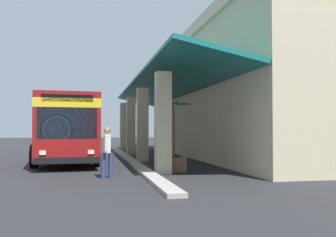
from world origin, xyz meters
The scene contains 6 objects.
ground centered at (0.00, 8.00, 0.00)m, with size 120.00×120.00×0.00m, color #262628.
curb_strip centered at (-1.55, 4.31, 0.06)m, with size 27.27×0.50×0.12m, color #9E998E.
plaza_building centered at (-1.55, 13.94, 3.69)m, with size 23.03×15.69×7.37m.
transit_bus centered at (0.13, 1.00, 1.85)m, with size 11.38×3.45×3.34m.
pedestrian centered at (7.80, 2.86, 0.96)m, with size 0.68×0.42×1.70m.
potted_palm centered at (6.34, 5.43, 0.64)m, with size 1.76×1.54×2.72m.
Camera 1 is at (20.99, 2.29, 1.62)m, focal length 41.69 mm.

